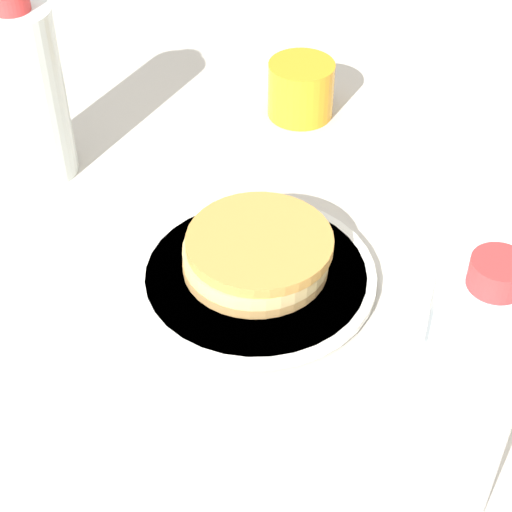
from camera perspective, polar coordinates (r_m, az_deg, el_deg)
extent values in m
plane|color=#BCB7AD|center=(0.81, -1.21, -1.61)|extent=(4.00, 4.00, 0.00)
cylinder|color=silver|center=(0.80, 0.00, -1.43)|extent=(0.21, 0.21, 0.01)
cylinder|color=silver|center=(0.80, 0.00, -1.30)|extent=(0.22, 0.22, 0.01)
cylinder|color=#AD8349|center=(0.80, 0.04, -0.60)|extent=(0.14, 0.14, 0.01)
cylinder|color=#D8B874|center=(0.79, 0.08, 0.06)|extent=(0.14, 0.14, 0.01)
cylinder|color=#BF883E|center=(0.78, 0.31, 0.80)|extent=(0.14, 0.14, 0.01)
cylinder|color=orange|center=(1.01, 3.01, 11.04)|extent=(0.08, 0.08, 0.07)
cylinder|color=silver|center=(0.91, -14.87, 10.30)|extent=(0.07, 0.07, 0.19)
cylinder|color=red|center=(0.87, -16.09, 16.02)|extent=(0.04, 0.04, 0.02)
cylinder|color=silver|center=(0.58, 13.61, -9.76)|extent=(0.07, 0.07, 0.22)
cylinder|color=red|center=(0.49, 15.83, -1.11)|extent=(0.03, 0.03, 0.02)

